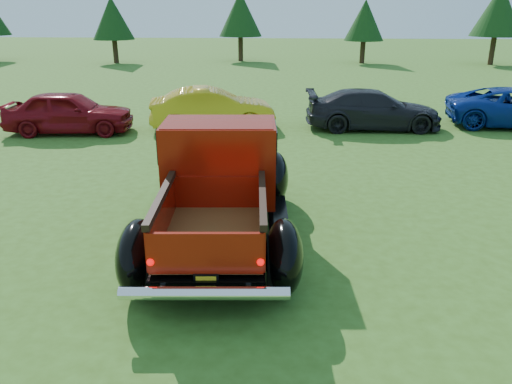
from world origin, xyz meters
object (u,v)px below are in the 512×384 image
(tree_mid_left, at_px, (240,14))
(show_car_grey, at_px, (373,109))
(tree_east, at_px, (499,10))
(tree_west, at_px, (112,18))
(tree_mid_right, at_px, (365,20))
(pickup_truck, at_px, (220,180))
(show_car_yellow, at_px, (212,108))
(show_car_red, at_px, (69,112))

(tree_mid_left, xyz_separation_m, show_car_grey, (6.50, -22.02, -2.73))
(tree_east, bearing_deg, tree_west, -178.94)
(tree_mid_right, xyz_separation_m, tree_east, (9.00, -0.50, 0.68))
(tree_west, height_order, tree_east, tree_east)
(pickup_truck, xyz_separation_m, show_car_yellow, (-1.34, 8.16, -0.29))
(tree_west, relative_size, tree_mid_left, 0.92)
(show_car_grey, bearing_deg, tree_mid_left, 14.15)
(tree_west, distance_m, show_car_red, 22.08)
(show_car_grey, bearing_deg, show_car_yellow, 90.80)
(show_car_yellow, bearing_deg, tree_west, 14.79)
(pickup_truck, height_order, show_car_red, pickup_truck)
(tree_mid_left, bearing_deg, show_car_red, -98.56)
(tree_mid_right, height_order, show_car_red, tree_mid_right)
(pickup_truck, height_order, show_car_yellow, pickup_truck)
(pickup_truck, distance_m, show_car_red, 9.34)
(tree_east, bearing_deg, tree_mid_left, 175.24)
(tree_west, distance_m, show_car_yellow, 22.80)
(show_car_grey, bearing_deg, show_car_red, 94.70)
(tree_mid_right, height_order, show_car_yellow, tree_mid_right)
(pickup_truck, xyz_separation_m, show_car_grey, (4.09, 8.45, -0.32))
(show_car_red, bearing_deg, tree_mid_left, -13.73)
(show_car_red, relative_size, show_car_yellow, 0.98)
(tree_mid_right, height_order, tree_east, tree_east)
(show_car_red, bearing_deg, tree_west, 9.35)
(pickup_truck, bearing_deg, tree_mid_right, 73.82)
(tree_west, height_order, show_car_grey, tree_west)
(tree_east, xyz_separation_m, show_car_red, (-21.50, -21.75, -2.96))
(tree_mid_left, distance_m, show_car_red, 23.66)
(tree_mid_left, bearing_deg, show_car_grey, -73.55)
(show_car_red, bearing_deg, show_car_yellow, -83.62)
(show_car_grey, bearing_deg, tree_west, 35.45)
(tree_mid_right, bearing_deg, show_car_red, -119.33)
(show_car_yellow, bearing_deg, show_car_red, 89.97)
(tree_mid_right, relative_size, show_car_red, 1.09)
(tree_mid_right, xyz_separation_m, pickup_truck, (-6.59, -29.47, -2.00))
(tree_west, distance_m, tree_mid_right, 18.03)
(tree_east, distance_m, show_car_grey, 23.71)
(tree_east, relative_size, show_car_red, 1.33)
(tree_west, xyz_separation_m, pickup_truck, (11.41, -28.47, -2.14))
(tree_mid_left, bearing_deg, show_car_yellow, -87.26)
(tree_mid_right, bearing_deg, tree_east, -3.18)
(tree_east, relative_size, show_car_grey, 1.20)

